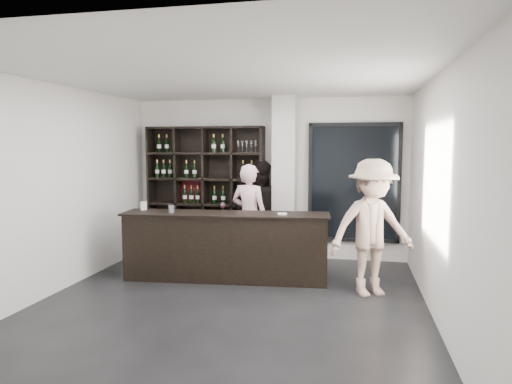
% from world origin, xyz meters
% --- Properties ---
extents(floor, '(5.00, 5.50, 0.01)m').
position_xyz_m(floor, '(0.00, 0.00, -0.01)').
color(floor, black).
rests_on(floor, ground).
extents(wine_shelf, '(2.20, 0.35, 2.40)m').
position_xyz_m(wine_shelf, '(-1.15, 2.57, 1.20)').
color(wine_shelf, black).
rests_on(wine_shelf, floor).
extents(structural_column, '(0.40, 0.40, 2.90)m').
position_xyz_m(structural_column, '(0.35, 2.47, 1.45)').
color(structural_column, silver).
rests_on(structural_column, floor).
extents(glass_panel, '(1.60, 0.08, 2.10)m').
position_xyz_m(glass_panel, '(1.55, 2.69, 1.40)').
color(glass_panel, black).
rests_on(glass_panel, floor).
extents(tasting_counter, '(3.14, 0.65, 1.03)m').
position_xyz_m(tasting_counter, '(-0.35, 1.10, 0.52)').
color(tasting_counter, black).
rests_on(tasting_counter, floor).
extents(taster_pink, '(0.72, 0.57, 1.75)m').
position_xyz_m(taster_pink, '(-0.15, 1.85, 0.87)').
color(taster_pink, '#FFC3CD').
rests_on(taster_pink, floor).
extents(taster_black, '(1.00, 0.86, 1.79)m').
position_xyz_m(taster_black, '(-0.10, 2.40, 0.89)').
color(taster_black, black).
rests_on(taster_black, floor).
extents(customer, '(1.39, 1.14, 1.87)m').
position_xyz_m(customer, '(1.80, 0.81, 0.94)').
color(customer, tan).
rests_on(customer, floor).
extents(wine_glass, '(0.09, 0.09, 0.19)m').
position_xyz_m(wine_glass, '(-0.38, 1.06, 1.13)').
color(wine_glass, white).
rests_on(wine_glass, tasting_counter).
extents(spit_cup, '(0.11, 0.11, 0.11)m').
position_xyz_m(spit_cup, '(-1.17, 0.97, 1.09)').
color(spit_cup, '#A3B1C9').
rests_on(spit_cup, tasting_counter).
extents(napkin_stack, '(0.15, 0.15, 0.02)m').
position_xyz_m(napkin_stack, '(0.52, 1.12, 1.04)').
color(napkin_stack, white).
rests_on(napkin_stack, tasting_counter).
extents(card_stand, '(0.10, 0.07, 0.13)m').
position_xyz_m(card_stand, '(-1.70, 1.13, 1.10)').
color(card_stand, white).
rests_on(card_stand, tasting_counter).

